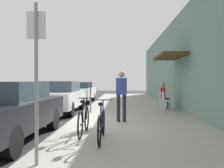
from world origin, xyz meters
TOP-DOWN VIEW (x-y plane):
  - ground_plane at (0.00, 0.00)m, footprint 60.00×60.00m
  - sidewalk_slab at (2.25, 2.00)m, footprint 4.50×32.00m
  - building_facade at (4.64, 2.01)m, footprint 1.40×32.00m
  - parked_car_0 at (-1.10, -1.96)m, footprint 1.80×4.40m
  - parked_car_1 at (-1.10, 3.31)m, footprint 1.80×4.40m
  - parked_car_2 at (-1.10, 8.71)m, footprint 1.80×4.40m
  - parking_meter at (0.45, 2.43)m, footprint 0.12×0.10m
  - street_sign at (0.40, -3.99)m, footprint 0.32×0.06m
  - bicycle_0 at (1.32, -2.38)m, footprint 0.46×1.71m
  - bicycle_1 at (0.82, -1.76)m, footprint 0.46×1.71m
  - cafe_chair_0 at (3.80, 3.12)m, footprint 0.45×0.45m
  - cafe_chair_1 at (3.80, 3.88)m, footprint 0.47×0.47m
  - seated_patron_1 at (3.86, 3.87)m, footprint 0.45×0.38m
  - pedestrian_standing at (1.77, 0.18)m, footprint 0.36×0.22m

SIDE VIEW (x-z plane):
  - ground_plane at x=0.00m, z-range 0.00..0.00m
  - sidewalk_slab at x=2.25m, z-range 0.00..0.12m
  - bicycle_0 at x=1.32m, z-range 0.03..0.93m
  - bicycle_1 at x=0.82m, z-range 0.03..0.93m
  - cafe_chair_0 at x=3.80m, z-range 0.19..1.06m
  - cafe_chair_1 at x=3.80m, z-range 0.19..1.06m
  - parked_car_2 at x=-1.10m, z-range 0.03..1.45m
  - parked_car_0 at x=-1.10m, z-range 0.02..1.48m
  - parked_car_1 at x=-1.10m, z-range 0.02..1.49m
  - seated_patron_1 at x=3.86m, z-range 0.17..1.46m
  - parking_meter at x=0.45m, z-range 0.23..1.55m
  - pedestrian_standing at x=1.77m, z-range 0.27..1.97m
  - street_sign at x=0.40m, z-range 0.34..2.94m
  - building_facade at x=4.64m, z-range 0.00..4.70m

